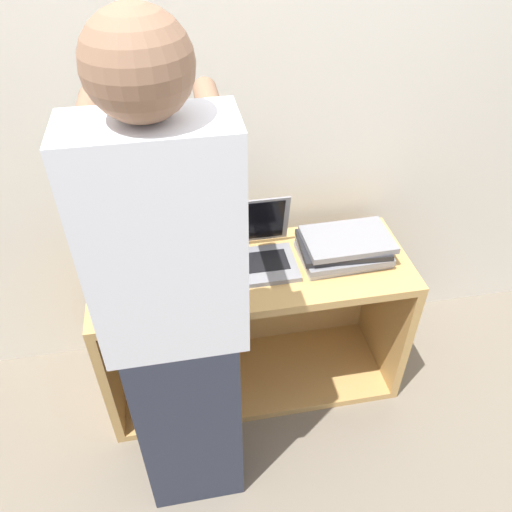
# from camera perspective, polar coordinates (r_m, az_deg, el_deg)

# --- Properties ---
(ground_plane) EXTENTS (12.00, 12.00, 0.00)m
(ground_plane) POSITION_cam_1_polar(r_m,az_deg,el_deg) (2.33, 0.78, -18.14)
(ground_plane) COLOR #756B5B
(wall_back) EXTENTS (8.00, 0.05, 2.40)m
(wall_back) POSITION_cam_1_polar(r_m,az_deg,el_deg) (1.97, -2.27, 16.62)
(wall_back) COLOR silver
(wall_back) RESTS_ON ground_plane
(cart) EXTENTS (1.26, 0.47, 0.68)m
(cart) POSITION_cam_1_polar(r_m,az_deg,el_deg) (2.24, -0.63, -6.99)
(cart) COLOR tan
(cart) RESTS_ON ground_plane
(laptop_open) EXTENTS (0.34, 0.27, 0.24)m
(laptop_open) POSITION_cam_1_polar(r_m,az_deg,el_deg) (1.96, -0.61, 0.53)
(laptop_open) COLOR gray
(laptop_open) RESTS_ON cart
(laptop_stack_left) EXTENTS (0.36, 0.24, 0.07)m
(laptop_stack_left) POSITION_cam_1_polar(r_m,az_deg,el_deg) (1.92, -11.36, -1.86)
(laptop_stack_left) COLOR #232326
(laptop_stack_left) RESTS_ON cart
(laptop_stack_right) EXTENTS (0.37, 0.25, 0.10)m
(laptop_stack_right) POSITION_cam_1_polar(r_m,az_deg,el_deg) (2.01, 10.04, 0.97)
(laptop_stack_right) COLOR #B7B7BC
(laptop_stack_right) RESTS_ON cart
(person) EXTENTS (0.40, 0.53, 1.75)m
(person) POSITION_cam_1_polar(r_m,az_deg,el_deg) (1.49, -9.10, -7.68)
(person) COLOR #2D3342
(person) RESTS_ON ground_plane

